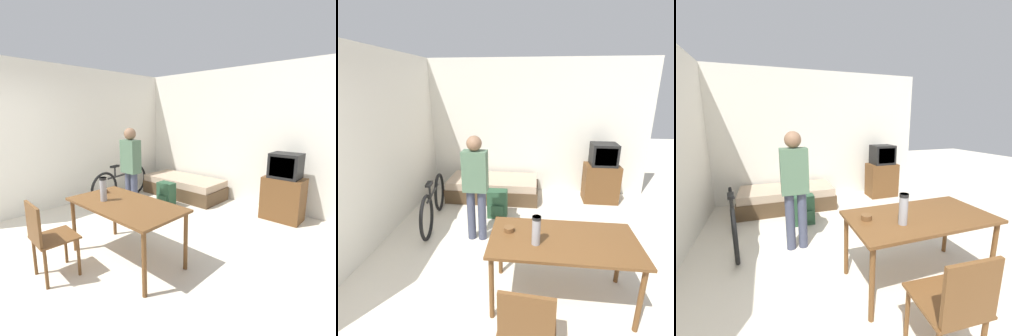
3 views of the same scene
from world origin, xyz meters
TOP-DOWN VIEW (x-y plane):
  - wall_back at (0.00, 3.90)m, footprint 4.93×0.06m
  - wall_left at (-1.99, 1.93)m, footprint 0.06×4.87m
  - daybed at (-0.60, 3.37)m, footprint 1.78×0.83m
  - tv at (1.51, 3.46)m, footprint 0.64×0.44m
  - dining_table at (0.53, 0.84)m, footprint 1.48×0.77m
  - wooden_chair at (0.21, 0.01)m, footprint 0.46×0.46m
  - bicycle at (-1.41, 2.27)m, footprint 0.31×1.62m
  - person_standing at (-0.60, 1.87)m, footprint 0.34×0.21m
  - thermos_flask at (0.26, 0.73)m, footprint 0.09×0.09m
  - mate_bowl at (-0.02, 0.92)m, footprint 0.11×0.11m
  - backpack at (-0.40, 2.57)m, footprint 0.33×0.24m

SIDE VIEW (x-z plane):
  - daybed at x=-0.60m, z-range 0.00..0.41m
  - backpack at x=-0.40m, z-range 0.00..0.49m
  - bicycle at x=-1.41m, z-range -0.03..0.73m
  - wooden_chair at x=0.21m, z-range 0.06..0.95m
  - tv at x=1.51m, z-range -0.04..1.11m
  - dining_table at x=0.53m, z-range 0.29..1.02m
  - mate_bowl at x=-0.02m, z-range 0.73..0.78m
  - thermos_flask at x=0.26m, z-range 0.75..1.04m
  - person_standing at x=-0.60m, z-range 0.12..1.68m
  - wall_back at x=0.00m, z-range 0.00..2.70m
  - wall_left at x=-1.99m, z-range 0.00..2.70m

